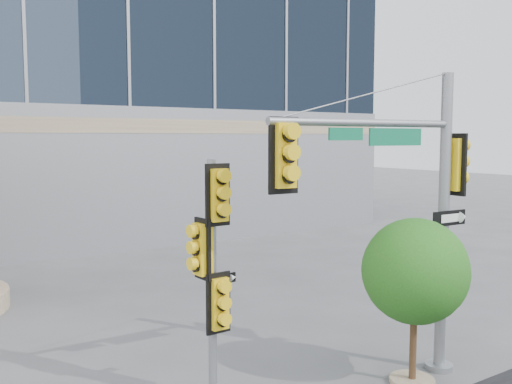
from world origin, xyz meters
TOP-DOWN VIEW (x-y plane):
  - ground at (0.00, 0.00)m, footprint 120.00×120.00m
  - main_signal_pole at (1.43, -1.13)m, footprint 4.64×0.59m
  - secondary_signal_pole at (-2.03, 0.16)m, footprint 0.75×0.56m
  - street_tree at (1.57, -1.30)m, footprint 2.06×2.01m

SIDE VIEW (x-z plane):
  - ground at x=0.00m, z-range 0.00..0.00m
  - street_tree at x=1.57m, z-range 0.51..3.72m
  - secondary_signal_pole at x=-2.03m, z-range 0.38..4.72m
  - main_signal_pole at x=1.43m, z-range 0.72..6.69m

